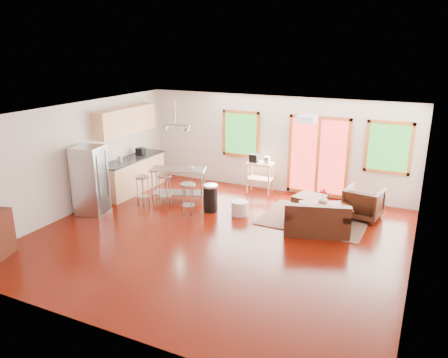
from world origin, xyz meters
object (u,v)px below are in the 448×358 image
at_px(island, 178,179).
at_px(coffee_table, 325,208).
at_px(armchair, 364,201).
at_px(refrigerator, 91,180).
at_px(loveseat, 316,221).
at_px(ottoman, 309,204).
at_px(kitchen_cart, 259,167).
at_px(rug, 314,219).

bearing_deg(island, coffee_table, 2.04).
bearing_deg(island, armchair, 11.11).
distance_m(armchair, refrigerator, 6.42).
distance_m(armchair, island, 4.56).
relative_size(loveseat, ottoman, 2.34).
xyz_separation_m(ottoman, kitchen_cart, (-1.64, 0.88, 0.51)).
relative_size(ottoman, kitchen_cart, 0.61).
bearing_deg(coffee_table, armchair, 46.19).
height_order(ottoman, island, island).
xyz_separation_m(loveseat, refrigerator, (-5.15, -1.13, 0.53)).
relative_size(coffee_table, refrigerator, 0.78).
xyz_separation_m(coffee_table, island, (-3.76, -0.13, 0.22)).
bearing_deg(armchair, rug, 39.79).
bearing_deg(armchair, loveseat, 68.49).
height_order(ottoman, kitchen_cart, kitchen_cart).
bearing_deg(loveseat, rug, 89.51).
relative_size(armchair, refrigerator, 0.50).
bearing_deg(coffee_table, kitchen_cart, 146.82).
distance_m(loveseat, island, 3.75).
bearing_deg(refrigerator, coffee_table, 6.45).
height_order(armchair, refrigerator, refrigerator).
relative_size(rug, kitchen_cart, 2.18).
relative_size(refrigerator, kitchen_cart, 1.52).
xyz_separation_m(coffee_table, ottoman, (-0.49, 0.51, -0.16)).
distance_m(ottoman, refrigerator, 5.24).
bearing_deg(loveseat, kitchen_cart, 119.66).
height_order(coffee_table, island, island).
bearing_deg(refrigerator, loveseat, 0.61).
distance_m(rug, armchair, 1.21).
bearing_deg(rug, refrigerator, -159.33).
bearing_deg(ottoman, loveseat, -67.91).
xyz_separation_m(armchair, kitchen_cart, (-2.85, 0.65, 0.32)).
xyz_separation_m(loveseat, ottoman, (-0.44, 1.09, -0.07)).
bearing_deg(coffee_table, ottoman, 133.95).
distance_m(ottoman, island, 3.35).
relative_size(coffee_table, island, 0.86).
bearing_deg(refrigerator, island, 35.78).
xyz_separation_m(coffee_table, kitchen_cart, (-2.14, 1.40, 0.35)).
bearing_deg(loveseat, refrigerator, 175.54).
xyz_separation_m(rug, loveseat, (0.21, -0.73, 0.28)).
relative_size(rug, ottoman, 3.57).
height_order(loveseat, refrigerator, refrigerator).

